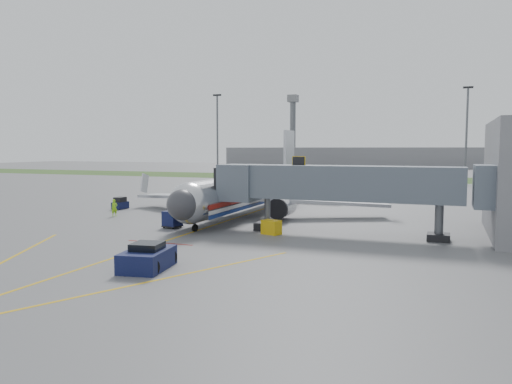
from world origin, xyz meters
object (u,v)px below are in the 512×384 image
(baggage_tug, at_px, (120,204))
(ramp_worker, at_px, (114,208))
(belt_loader, at_px, (213,207))
(airliner, at_px, (249,191))
(pushback_tug, at_px, (147,258))

(baggage_tug, xyz_separation_m, ramp_worker, (3.53, -5.85, 0.29))
(belt_loader, xyz_separation_m, ramp_worker, (-8.17, -8.26, 0.41))
(baggage_tug, bearing_deg, belt_loader, 11.60)
(belt_loader, relative_size, ramp_worker, 2.45)
(baggage_tug, height_order, belt_loader, belt_loader)
(airliner, height_order, belt_loader, airliner)
(airliner, relative_size, belt_loader, 7.63)
(airliner, relative_size, baggage_tug, 16.18)
(airliner, bearing_deg, ramp_worker, -150.57)
(ramp_worker, bearing_deg, baggage_tug, 63.62)
(pushback_tug, height_order, ramp_worker, ramp_worker)
(airliner, height_order, pushback_tug, airliner)
(pushback_tug, bearing_deg, airliner, 98.38)
(pushback_tug, relative_size, ramp_worker, 2.30)
(airliner, distance_m, ramp_worker, 15.28)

